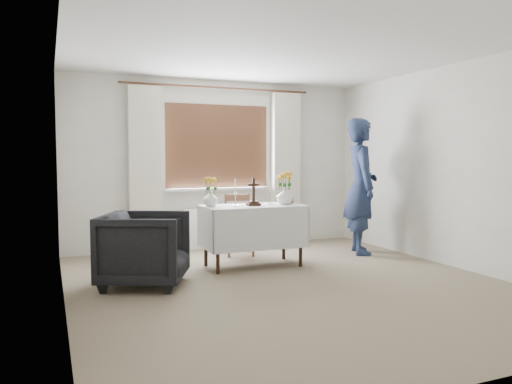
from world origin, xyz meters
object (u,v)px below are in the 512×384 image
wooden_cross (253,192)px  armchair (145,249)px  flower_vase_right (285,196)px  wooden_chair (239,225)px  flower_vase_left (211,199)px  altar_table (253,236)px  person (361,186)px

wooden_cross → armchair: bearing=-162.3°
flower_vase_right → wooden_chair: bearing=112.3°
flower_vase_left → flower_vase_right: bearing=-7.1°
altar_table → flower_vase_left: flower_vase_left is taller
altar_table → person: (1.72, 0.21, 0.57)m
flower_vase_left → flower_vase_right: 0.95m
person → wooden_cross: 1.75m
wooden_chair → armchair: 1.91m
armchair → flower_vase_left: 1.12m
wooden_chair → flower_vase_left: (-0.62, -0.66, 0.43)m
armchair → wooden_cross: (1.40, 0.39, 0.54)m
wooden_cross → wooden_chair: bearing=84.4°
wooden_cross → altar_table: bearing=78.3°
altar_table → wooden_chair: bearing=82.6°
altar_table → person: bearing=6.8°
altar_table → armchair: 1.47m
armchair → wooden_cross: bearing=-50.3°
altar_table → armchair: size_ratio=1.44×
altar_table → wooden_cross: bearing=-103.8°
flower_vase_right → person: bearing=10.4°
wooden_chair → armchair: (-1.51, -1.17, -0.03)m
flower_vase_left → person: bearing=3.1°
flower_vase_right → armchair: bearing=-167.8°
wooden_chair → flower_vase_right: bearing=-56.4°
wooden_chair → wooden_cross: (-0.11, -0.78, 0.51)m
person → flower_vase_left: 2.25m
wooden_chair → flower_vase_right: size_ratio=3.91×
altar_table → armchair: (-1.41, -0.43, 0.01)m
armchair → flower_vase_left: (0.89, 0.51, 0.46)m
wooden_chair → flower_vase_left: size_ratio=4.51×
altar_table → armchair: armchair is taller
wooden_cross → flower_vase_left: (-0.51, 0.12, -0.08)m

